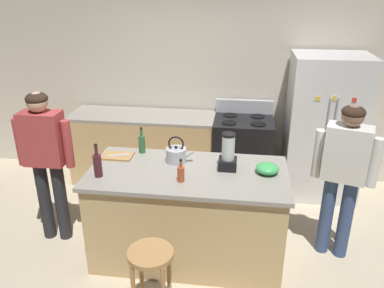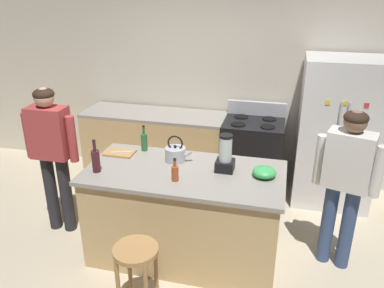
# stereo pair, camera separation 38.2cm
# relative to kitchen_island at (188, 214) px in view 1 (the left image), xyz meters

# --- Properties ---
(ground_plane) EXTENTS (14.00, 14.00, 0.00)m
(ground_plane) POSITION_rel_kitchen_island_xyz_m (0.00, 0.00, -0.48)
(ground_plane) COLOR beige
(back_wall) EXTENTS (8.00, 0.10, 2.70)m
(back_wall) POSITION_rel_kitchen_island_xyz_m (0.00, 1.95, 0.87)
(back_wall) COLOR beige
(back_wall) RESTS_ON ground_plane
(kitchen_island) EXTENTS (1.87, 0.92, 0.96)m
(kitchen_island) POSITION_rel_kitchen_island_xyz_m (0.00, 0.00, 0.00)
(kitchen_island) COLOR tan
(kitchen_island) RESTS_ON ground_plane
(back_counter_run) EXTENTS (2.00, 0.64, 0.96)m
(back_counter_run) POSITION_rel_kitchen_island_xyz_m (-0.80, 1.55, -0.00)
(back_counter_run) COLOR tan
(back_counter_run) RESTS_ON ground_plane
(refrigerator) EXTENTS (0.90, 0.73, 1.81)m
(refrigerator) POSITION_rel_kitchen_island_xyz_m (1.49, 1.50, 0.43)
(refrigerator) COLOR silver
(refrigerator) RESTS_ON ground_plane
(stove_range) EXTENTS (0.76, 0.65, 1.14)m
(stove_range) POSITION_rel_kitchen_island_xyz_m (0.50, 1.52, 0.01)
(stove_range) COLOR black
(stove_range) RESTS_ON ground_plane
(person_by_island_left) EXTENTS (0.59, 0.23, 1.63)m
(person_by_island_left) POSITION_rel_kitchen_island_xyz_m (-1.46, 0.11, 0.51)
(person_by_island_left) COLOR #26262B
(person_by_island_left) RESTS_ON ground_plane
(person_by_sink_right) EXTENTS (0.59, 0.33, 1.59)m
(person_by_sink_right) POSITION_rel_kitchen_island_xyz_m (1.46, 0.23, 0.48)
(person_by_sink_right) COLOR #384C7A
(person_by_sink_right) RESTS_ON ground_plane
(bar_stool) EXTENTS (0.36, 0.36, 0.69)m
(bar_stool) POSITION_rel_kitchen_island_xyz_m (-0.17, -0.86, 0.05)
(bar_stool) COLOR #B7844C
(bar_stool) RESTS_ON ground_plane
(blender_appliance) EXTENTS (0.17, 0.17, 0.36)m
(blender_appliance) POSITION_rel_kitchen_island_xyz_m (0.37, 0.10, 0.63)
(blender_appliance) COLOR black
(blender_appliance) RESTS_ON kitchen_island
(bottle_cooking_sauce) EXTENTS (0.06, 0.06, 0.22)m
(bottle_cooking_sauce) POSITION_rel_kitchen_island_xyz_m (-0.03, -0.20, 0.55)
(bottle_cooking_sauce) COLOR #B24C26
(bottle_cooking_sauce) RESTS_ON kitchen_island
(bottle_olive_oil) EXTENTS (0.07, 0.07, 0.28)m
(bottle_olive_oil) POSITION_rel_kitchen_island_xyz_m (-0.53, 0.36, 0.58)
(bottle_olive_oil) COLOR #2D6638
(bottle_olive_oil) RESTS_ON kitchen_island
(bottle_wine) EXTENTS (0.08, 0.08, 0.32)m
(bottle_wine) POSITION_rel_kitchen_island_xyz_m (-0.79, -0.21, 0.59)
(bottle_wine) COLOR #471923
(bottle_wine) RESTS_ON kitchen_island
(mixing_bowl) EXTENTS (0.21, 0.21, 0.10)m
(mixing_bowl) POSITION_rel_kitchen_island_xyz_m (0.73, 0.06, 0.52)
(mixing_bowl) COLOR #3FB259
(mixing_bowl) RESTS_ON kitchen_island
(tea_kettle) EXTENTS (0.28, 0.20, 0.27)m
(tea_kettle) POSITION_rel_kitchen_island_xyz_m (-0.14, 0.19, 0.55)
(tea_kettle) COLOR #B7BABF
(tea_kettle) RESTS_ON kitchen_island
(cutting_board) EXTENTS (0.30, 0.20, 0.02)m
(cutting_board) POSITION_rel_kitchen_island_xyz_m (-0.75, 0.22, 0.49)
(cutting_board) COLOR #B7844C
(cutting_board) RESTS_ON kitchen_island
(chef_knife) EXTENTS (0.22, 0.10, 0.01)m
(chef_knife) POSITION_rel_kitchen_island_xyz_m (-0.73, 0.22, 0.50)
(chef_knife) COLOR #B7BABF
(chef_knife) RESTS_ON cutting_board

